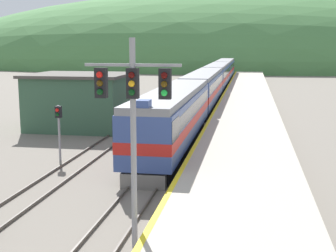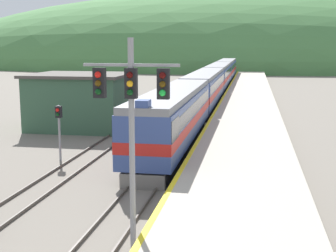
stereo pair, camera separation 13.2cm
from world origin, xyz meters
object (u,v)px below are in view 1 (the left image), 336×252
express_train_lead_car (173,117)px  signal_post_siding (59,121)px  carriage_second (204,89)px  carriage_third (218,76)px  carriage_fourth (225,69)px  signal_mast_main (133,107)px

express_train_lead_car → signal_post_siding: 7.80m
express_train_lead_car → carriage_second: bearing=90.0°
carriage_second → carriage_third: bearing=90.0°
carriage_fourth → express_train_lead_car: bearing=-90.0°
express_train_lead_car → signal_post_siding: express_train_lead_car is taller
carriage_second → signal_mast_main: (1.23, -37.16, 2.80)m
signal_mast_main → signal_post_siding: (-7.60, 11.41, -2.53)m
signal_mast_main → signal_post_siding: 13.94m
carriage_second → signal_mast_main: 37.29m
express_train_lead_car → carriage_third: 43.13m
carriage_second → express_train_lead_car: bearing=-90.0°
signal_mast_main → carriage_second: bearing=91.9°
carriage_third → signal_mast_main: 59.11m
signal_mast_main → signal_post_siding: bearing=123.7°
express_train_lead_car → carriage_third: size_ratio=0.92×
carriage_third → carriage_fourth: 21.87m
express_train_lead_car → carriage_fourth: size_ratio=0.92×
carriage_second → carriage_fourth: 43.73m
carriage_third → carriage_fourth: bearing=90.0°
carriage_second → signal_post_siding: (-6.37, -25.76, 0.27)m
carriage_fourth → carriage_third: bearing=-90.0°
express_train_lead_car → carriage_second: size_ratio=0.92×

